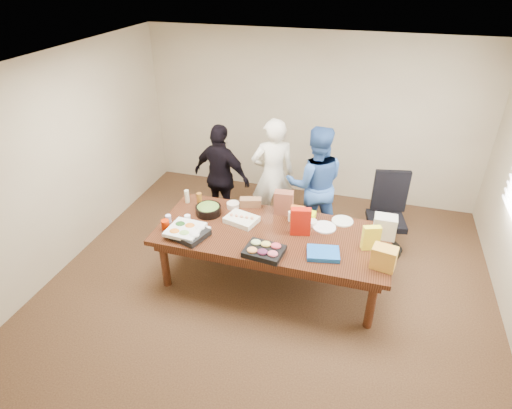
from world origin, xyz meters
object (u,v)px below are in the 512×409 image
(conference_table, at_px, (271,257))
(person_right, at_px, (315,184))
(office_chair, at_px, (386,218))
(sheet_cake, at_px, (242,220))
(person_center, at_px, (273,176))
(salad_bowl, at_px, (208,210))

(conference_table, relative_size, person_right, 1.63)
(office_chair, distance_m, sheet_cake, 2.01)
(person_center, height_order, salad_bowl, person_center)
(person_center, xyz_separation_m, sheet_cake, (-0.12, -1.13, -0.08))
(conference_table, relative_size, office_chair, 2.52)
(person_right, distance_m, salad_bowl, 1.57)
(person_center, height_order, sheet_cake, person_center)
(person_center, bearing_deg, conference_table, 80.55)
(conference_table, bearing_deg, person_right, 74.67)
(office_chair, bearing_deg, salad_bowl, -169.79)
(person_center, bearing_deg, person_right, 149.58)
(office_chair, distance_m, person_right, 1.07)
(conference_table, height_order, person_center, person_center)
(office_chair, xyz_separation_m, person_right, (-1.02, 0.13, 0.30))
(person_center, bearing_deg, salad_bowl, 37.78)
(person_center, relative_size, person_right, 1.01)
(office_chair, height_order, sheet_cake, office_chair)
(conference_table, bearing_deg, sheet_cake, 164.36)
(sheet_cake, bearing_deg, person_center, 99.70)
(office_chair, height_order, salad_bowl, office_chair)
(salad_bowl, bearing_deg, person_right, 39.04)
(conference_table, relative_size, person_center, 1.61)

